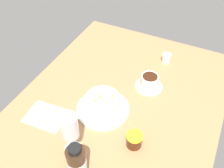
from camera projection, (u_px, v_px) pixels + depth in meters
ground_plane at (119, 105)px, 113.19cm from camera, size 110.00×84.00×3.00cm
porridge_bowl at (103, 104)px, 106.67cm from camera, size 22.07×22.07×8.38cm
cutlery_setting at (47, 116)px, 106.37cm from camera, size 13.65×17.25×0.90cm
coffee_cup at (149, 82)px, 117.20cm from camera, size 12.44×12.44×6.33cm
creamer_jug at (166, 58)px, 130.58cm from camera, size 4.33×5.28×5.13cm
wine_glass at (70, 128)px, 87.11cm from camera, size 6.74×6.74×18.29cm
jam_jar at (134, 140)px, 95.02cm from camera, size 6.06×6.06×5.89cm
sauce_bottle_brown at (77, 163)px, 83.77cm from camera, size 6.39×6.39×16.12cm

